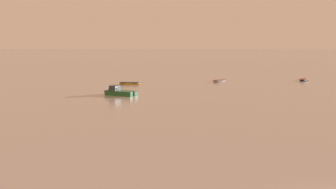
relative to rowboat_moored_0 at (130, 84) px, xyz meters
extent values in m
ellipsoid|color=gold|center=(0.00, 0.00, -0.03)|extent=(3.76, 1.33, 0.59)
cube|color=#33383F|center=(0.00, 0.00, 0.22)|extent=(3.46, 1.30, 0.08)
cube|color=#33383F|center=(0.00, 0.00, 0.13)|extent=(0.25, 1.15, 0.06)
ellipsoid|color=black|center=(32.78, 10.10, -0.03)|extent=(3.01, 3.82, 0.58)
cube|color=brown|center=(32.78, 10.10, 0.22)|extent=(2.83, 3.55, 0.08)
cube|color=brown|center=(32.78, 10.10, 0.13)|extent=(1.09, 0.79, 0.06)
ellipsoid|color=gray|center=(16.21, 6.47, -0.04)|extent=(3.15, 3.34, 0.54)
cube|color=brown|center=(16.21, 6.47, 0.19)|extent=(2.95, 3.12, 0.07)
cube|color=brown|center=(16.21, 6.47, 0.11)|extent=(0.93, 0.86, 0.05)
cube|color=#23602D|center=(1.51, -14.81, 0.06)|extent=(4.86, 3.56, 0.88)
cone|color=#23602D|center=(-0.63, -13.84, 0.06)|extent=(2.01, 2.20, 1.77)
cube|color=#33383F|center=(1.46, -14.79, 0.39)|extent=(4.97, 3.64, 0.10)
cube|color=#33383F|center=(0.53, -14.37, 0.85)|extent=(1.56, 1.72, 0.69)
cube|color=#384751|center=(0.04, -14.14, 0.90)|extent=(0.78, 1.32, 0.55)
cube|color=black|center=(3.51, -15.72, 0.19)|extent=(0.40, 0.44, 0.63)
camera|label=1|loc=(13.47, -72.24, 7.46)|focal=44.03mm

